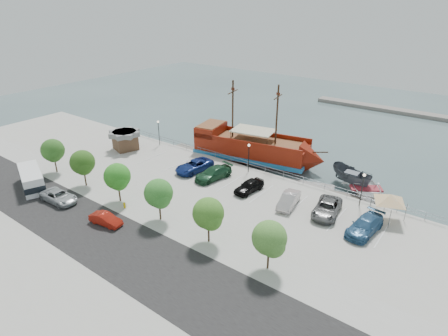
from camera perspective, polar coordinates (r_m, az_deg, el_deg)
The scene contains 33 objects.
ground at distance 49.61m, azimuth -0.46°, elevation -4.21°, with size 160.00×160.00×0.00m, color #425356.
land_slab at distance 37.82m, azimuth -20.85°, elevation -15.80°, with size 100.00×58.00×1.20m, color #ADA99D.
street at distance 39.54m, azimuth -14.91°, elevation -11.78°, with size 100.00×8.00×0.04m, color black.
sidewalk at distance 42.68m, azimuth -8.68°, elevation -8.16°, with size 100.00×4.00×0.05m, color #A8A69E.
seawall_railing at distance 54.69m, azimuth 4.48°, elevation 0.37°, with size 50.00×0.06×1.00m.
far_shore at distance 94.06m, azimuth 25.76°, elevation 7.70°, with size 40.00×3.00×0.80m, color gray.
pirate_ship at distance 58.69m, azimuth 5.55°, elevation 2.78°, with size 21.16×9.18×13.15m.
patrol_boat at distance 54.05m, azimuth 18.82°, elevation -1.53°, with size 2.53×6.73×2.61m, color #3E4249.
speedboat at distance 52.61m, azimuth 20.79°, elevation -3.25°, with size 5.22×7.32×1.52m, color white.
dock_west at distance 63.42m, azimuth -4.78°, elevation 2.58°, with size 7.64×2.18×0.44m, color slate.
dock_mid at distance 53.02m, azimuth 12.69°, elevation -2.62°, with size 6.96×1.99×0.40m, color gray.
dock_east at distance 51.14m, azimuth 19.39°, elevation -4.56°, with size 7.00×2.00×0.40m, color #6C655D.
shed at distance 63.50m, azimuth -14.84°, elevation 4.21°, with size 4.75×4.75×3.11m.
canopy_tent at distance 45.19m, azimuth 24.09°, elevation -3.69°, with size 5.68×5.68×3.60m.
street_van at distance 50.11m, azimuth -23.87°, elevation -3.98°, with size 2.38×5.16×1.43m, color #A5A9AD.
street_sedan at distance 43.54m, azimuth -17.59°, elevation -7.45°, with size 1.37×3.92×1.29m, color #AB1D10.
shuttle_bus at distance 55.12m, azimuth -27.28°, elevation -1.51°, with size 7.45×4.87×2.48m.
fire_hydrant at distance 46.15m, azimuth -14.93°, elevation -5.46°, with size 0.28×0.28×0.81m.
lamp_post_left at distance 63.65m, azimuth -9.95°, elevation 5.95°, with size 0.36×0.36×4.28m.
lamp_post_mid at distance 52.73m, azimuth 3.80°, elevation 2.29°, with size 0.36×0.36×4.28m.
lamp_post_right at distance 46.85m, azimuth 20.40°, elevation -2.30°, with size 0.36×0.36×4.28m.
tree_a at distance 57.50m, azimuth -24.62°, elevation 2.34°, with size 3.30×3.20×5.00m.
tree_b at distance 51.77m, azimuth -20.73°, elevation 0.66°, with size 3.30×3.20×5.00m.
tree_c at distance 46.41m, azimuth -15.90°, elevation -1.41°, with size 3.30×3.20×5.00m.
tree_d at distance 41.52m, azimuth -9.87°, elevation -3.99°, with size 3.30×3.20×5.00m.
tree_e at distance 37.32m, azimuth -2.31°, elevation -7.13°, with size 3.30×3.20×5.00m.
tree_f at distance 34.06m, azimuth 7.07°, elevation -10.80°, with size 3.30×3.20×5.00m.
parked_car_c at distance 53.90m, azimuth -4.56°, elevation 0.32°, with size 2.72×5.91×1.64m, color navy.
parked_car_d at distance 51.48m, azimuth -1.63°, elevation -0.81°, with size 2.32×5.71×1.66m, color #1B4629.
parked_car_e at distance 48.25m, azimuth 3.85°, elevation -2.76°, with size 1.85×4.59×1.56m, color black.
parked_car_f at distance 45.62m, azimuth 9.83°, elevation -4.82°, with size 1.66×4.77×1.57m, color beige.
parked_car_g at distance 44.87m, azimuth 15.41°, elevation -5.91°, with size 2.66×5.77×1.60m, color #5D5D5D.
parked_car_h at distance 42.83m, azimuth 20.66°, elevation -8.22°, with size 2.35×5.78×1.68m, color #2D5880.
Camera 1 is at (26.30, -34.60, 22.93)m, focal length 30.00 mm.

